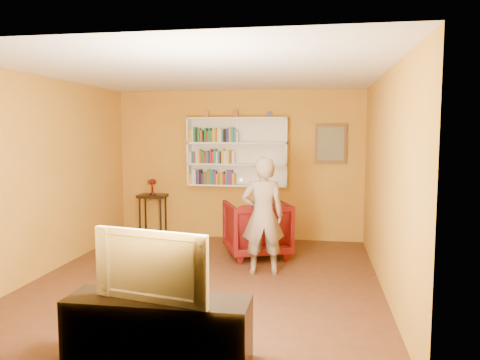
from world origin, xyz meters
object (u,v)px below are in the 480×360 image
object	(u,v)px
armchair	(257,228)
person	(263,216)
console_table	(153,202)
television	(157,263)
tv_cabinet	(158,330)
ruby_lustre	(152,183)
bookshelf	(238,152)

from	to	relation	value
armchair	person	size ratio (longest dim) A/B	0.59
console_table	person	distance (m)	2.94
console_table	television	xyz separation A→B (m)	(1.68, -4.50, 0.19)
tv_cabinet	television	bearing A→B (deg)	0.00
console_table	ruby_lustre	world-z (taller)	ruby_lustre
bookshelf	person	bearing A→B (deg)	-71.03
bookshelf	person	distance (m)	2.28
tv_cabinet	armchair	bearing A→B (deg)	83.85
console_table	armchair	world-z (taller)	armchair
console_table	person	bearing A→B (deg)	-39.53
bookshelf	television	distance (m)	4.72
console_table	ruby_lustre	size ratio (longest dim) A/B	2.84
television	armchair	bearing A→B (deg)	96.04
bookshelf	television	bearing A→B (deg)	-88.63
tv_cabinet	ruby_lustre	bearing A→B (deg)	110.46
console_table	person	world-z (taller)	person
console_table	tv_cabinet	world-z (taller)	console_table
ruby_lustre	television	distance (m)	4.81
bookshelf	television	world-z (taller)	bookshelf
ruby_lustre	tv_cabinet	size ratio (longest dim) A/B	0.18
console_table	tv_cabinet	bearing A→B (deg)	-69.54
ruby_lustre	tv_cabinet	bearing A→B (deg)	-69.54
armchair	television	bearing A→B (deg)	61.98
bookshelf	person	size ratio (longest dim) A/B	1.11
bookshelf	armchair	world-z (taller)	bookshelf
bookshelf	person	xyz separation A→B (m)	(0.70, -2.03, -0.78)
console_table	television	bearing A→B (deg)	-69.54
armchair	bookshelf	bearing A→B (deg)	-87.73
ruby_lustre	armchair	world-z (taller)	ruby_lustre
bookshelf	console_table	distance (m)	1.83
television	person	bearing A→B (deg)	89.65
bookshelf	ruby_lustre	bearing A→B (deg)	-174.19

